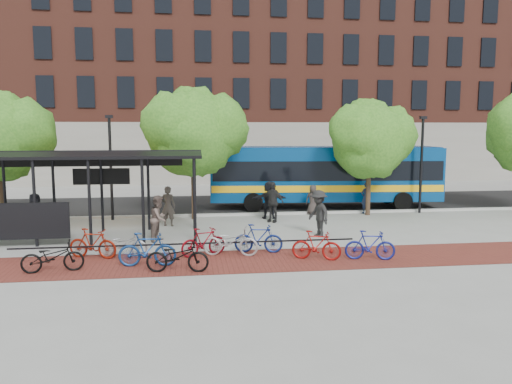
{
  "coord_description": "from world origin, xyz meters",
  "views": [
    {
      "loc": [
        -3.16,
        -21.4,
        4.44
      ],
      "look_at": [
        -0.2,
        0.96,
        1.6
      ],
      "focal_mm": 35.0,
      "sensor_mm": 36.0,
      "label": 1
    }
  ],
  "objects": [
    {
      "name": "bike_11",
      "position": [
        2.89,
        -5.41,
        0.51
      ],
      "size": [
        1.77,
        0.85,
        1.03
      ],
      "primitive_type": "imported",
      "rotation": [
        0.0,
        0.0,
        1.35
      ],
      "color": "navy",
      "rests_on": "ground"
    },
    {
      "name": "building_brick",
      "position": [
        10.0,
        26.0,
        10.0
      ],
      "size": [
        55.0,
        14.0,
        20.0
      ],
      "primitive_type": "cube",
      "color": "brown",
      "rests_on": "ground"
    },
    {
      "name": "pedestrian_9",
      "position": [
        2.1,
        -1.5,
        0.97
      ],
      "size": [
        1.1,
        1.43,
        1.95
      ],
      "primitive_type": "imported",
      "rotation": [
        0.0,
        0.0,
        5.05
      ],
      "color": "black",
      "rests_on": "ground"
    },
    {
      "name": "tree_c",
      "position": [
        6.09,
        3.35,
        4.05
      ],
      "size": [
        4.66,
        3.8,
        5.92
      ],
      "color": "#382619",
      "rests_on": "ground"
    },
    {
      "name": "bus",
      "position": [
        4.41,
        6.1,
        1.99
      ],
      "size": [
        13.03,
        3.95,
        3.47
      ],
      "rotation": [
        0.0,
        0.0,
        -0.09
      ],
      "color": "navy",
      "rests_on": "ground"
    },
    {
      "name": "bus_shelter",
      "position": [
        -8.13,
        -0.48,
        3.0
      ],
      "size": [
        10.6,
        3.07,
        3.6
      ],
      "color": "black",
      "rests_on": "ground"
    },
    {
      "name": "bike_5",
      "position": [
        -2.73,
        -4.13,
        0.51
      ],
      "size": [
        1.75,
        1.09,
        1.02
      ],
      "primitive_type": "imported",
      "rotation": [
        0.0,
        0.0,
        1.96
      ],
      "color": "maroon",
      "rests_on": "ground"
    },
    {
      "name": "building_tower",
      "position": [
        -16.0,
        40.0,
        15.0
      ],
      "size": [
        22.0,
        22.0,
        30.0
      ],
      "primitive_type": "cube",
      "color": "#7A664C",
      "rests_on": "ground"
    },
    {
      "name": "tree_b",
      "position": [
        -2.9,
        3.35,
        4.46
      ],
      "size": [
        5.15,
        4.2,
        6.47
      ],
      "color": "#382619",
      "rests_on": "ground"
    },
    {
      "name": "bike_1",
      "position": [
        -6.54,
        -3.96,
        0.53
      ],
      "size": [
        1.82,
        1.02,
        1.05
      ],
      "primitive_type": "imported",
      "rotation": [
        0.0,
        0.0,
        1.25
      ],
      "color": "maroon",
      "rests_on": "ground"
    },
    {
      "name": "bike_0",
      "position": [
        -7.46,
        -5.54,
        0.49
      ],
      "size": [
        1.95,
        0.92,
        0.98
      ],
      "primitive_type": "imported",
      "rotation": [
        0.0,
        0.0,
        1.72
      ],
      "color": "black",
      "rests_on": "ground"
    },
    {
      "name": "asphalt_street",
      "position": [
        0.0,
        8.0,
        0.01
      ],
      "size": [
        160.0,
        8.0,
        0.01
      ],
      "primitive_type": "cube",
      "color": "black",
      "rests_on": "ground"
    },
    {
      "name": "bike_9",
      "position": [
        1.08,
        -5.16,
        0.51
      ],
      "size": [
        1.74,
        1.03,
        1.01
      ],
      "primitive_type": "imported",
      "rotation": [
        0.0,
        0.0,
        1.22
      ],
      "color": "maroon",
      "rests_on": "ground"
    },
    {
      "name": "brick_strip",
      "position": [
        -2.0,
        -5.0,
        0.0
      ],
      "size": [
        24.0,
        3.0,
        0.01
      ],
      "primitive_type": "cube",
      "color": "maroon",
      "rests_on": "ground"
    },
    {
      "name": "bike_7",
      "position": [
        -0.75,
        -3.93,
        0.53
      ],
      "size": [
        1.81,
        0.82,
        1.05
      ],
      "primitive_type": "imported",
      "rotation": [
        0.0,
        0.0,
        1.38
      ],
      "color": "navy",
      "rests_on": "ground"
    },
    {
      "name": "bike_4",
      "position": [
        -3.6,
        -6.05,
        0.51
      ],
      "size": [
        2.02,
        0.91,
        1.03
      ],
      "primitive_type": "imported",
      "rotation": [
        0.0,
        0.0,
        1.45
      ],
      "color": "black",
      "rests_on": "ground"
    },
    {
      "name": "pedestrian_8",
      "position": [
        -4.42,
        -1.5,
        0.92
      ],
      "size": [
        0.96,
        1.08,
        1.84
      ],
      "primitive_type": "imported",
      "rotation": [
        0.0,
        0.0,
        1.22
      ],
      "color": "brown",
      "rests_on": "ground"
    },
    {
      "name": "pedestrian_7",
      "position": [
        6.07,
        3.8,
        0.84
      ],
      "size": [
        0.71,
        0.57,
        1.68
      ],
      "primitive_type": "imported",
      "rotation": [
        0.0,
        0.0,
        3.46
      ],
      "color": "#1C2641",
      "rests_on": "ground"
    },
    {
      "name": "lamp_post_left",
      "position": [
        -7.0,
        3.6,
        2.75
      ],
      "size": [
        0.35,
        0.2,
        5.12
      ],
      "color": "black",
      "rests_on": "ground"
    },
    {
      "name": "bike_2",
      "position": [
        -5.55,
        -3.85,
        0.45
      ],
      "size": [
        1.78,
        0.81,
        0.9
      ],
      "primitive_type": "imported",
      "rotation": [
        0.0,
        0.0,
        1.45
      ],
      "color": "#A1A2A4",
      "rests_on": "ground"
    },
    {
      "name": "ground",
      "position": [
        0.0,
        0.0,
        0.0
      ],
      "size": [
        160.0,
        160.0,
        0.0
      ],
      "primitive_type": "plane",
      "color": "#9E9E99",
      "rests_on": "ground"
    },
    {
      "name": "pedestrian_1",
      "position": [
        -4.2,
        1.63,
        0.93
      ],
      "size": [
        0.78,
        0.62,
        1.86
      ],
      "primitive_type": "imported",
      "rotation": [
        0.0,
        0.0,
        2.86
      ],
      "color": "#463E38",
      "rests_on": "ground"
    },
    {
      "name": "bike_6",
      "position": [
        -1.8,
        -4.23,
        0.52
      ],
      "size": [
        2.08,
        1.13,
        1.04
      ],
      "primitive_type": "imported",
      "rotation": [
        0.0,
        0.0,
        1.33
      ],
      "color": "#ABABAE",
      "rests_on": "ground"
    },
    {
      "name": "pedestrian_5",
      "position": [
        0.73,
        2.94,
        0.94
      ],
      "size": [
        1.78,
        0.68,
        1.88
      ],
      "primitive_type": "imported",
      "rotation": [
        0.0,
        0.0,
        3.07
      ],
      "color": "black",
      "rests_on": "ground"
    },
    {
      "name": "pedestrian_6",
      "position": [
        3.19,
        3.8,
        0.78
      ],
      "size": [
        0.89,
        0.74,
        1.56
      ],
      "primitive_type": "imported",
      "rotation": [
        0.0,
        0.0,
        2.77
      ],
      "color": "#362E2B",
      "rests_on": "ground"
    },
    {
      "name": "pedestrian_0",
      "position": [
        -9.78,
        0.77,
        0.86
      ],
      "size": [
        1.0,
        0.97,
        1.73
      ],
      "primitive_type": "imported",
      "rotation": [
        0.0,
        0.0,
        0.72
      ],
      "color": "black",
      "rests_on": "ground"
    },
    {
      "name": "pedestrian_4",
      "position": [
        0.73,
        1.98,
        0.98
      ],
      "size": [
        1.22,
        1.03,
        1.95
      ],
      "primitive_type": "imported",
      "rotation": [
        0.0,
        0.0,
        5.7
      ],
      "color": "#252525",
      "rests_on": "ground"
    },
    {
      "name": "bike_rack_rail",
      "position": [
        -3.3,
        -4.1,
        0.0
      ],
      "size": [
        12.0,
        0.05,
        0.95
      ],
      "primitive_type": "cube",
      "color": "black",
      "rests_on": "ground"
    },
    {
      "name": "curb",
      "position": [
        0.0,
        4.0,
        0.06
      ],
      "size": [
        160.0,
        0.25,
        0.12
      ],
      "primitive_type": "cube",
      "color": "#B7B7B2",
      "rests_on": "ground"
    },
    {
      "name": "bike_3",
      "position": [
        -4.58,
        -5.26,
        0.56
      ],
      "size": [
        1.9,
        0.64,
        1.13
      ],
      "primitive_type": "imported",
      "rotation": [
        0.0,
        0.0,
        1.51
      ],
      "color": "navy",
      "rests_on": "ground"
    },
    {
      "name": "tree_a",
      "position": [
        -11.91,
        3.35,
        4.24
      ],
      "size": [
        4.9,
        4.0,
        6.18
      ],
      "color": "#382619",
      "rests_on": "ground"
    },
    {
      "name": "lamp_post_right",
      "position": [
        9.0,
        3.6,
        2.75
      ],
      "size": [
        0.35,
        0.2,
        5.12
      ],
      "color": "black",
      "rests_on": "ground"
    }
  ]
}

